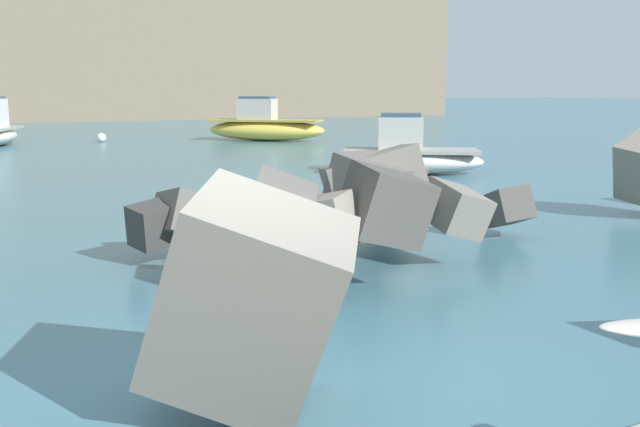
{
  "coord_description": "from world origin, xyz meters",
  "views": [
    {
      "loc": [
        -2.1,
        -4.77,
        2.42
      ],
      "look_at": [
        0.62,
        0.5,
        1.4
      ],
      "focal_mm": 40.16,
      "sensor_mm": 36.0,
      "label": 1
    }
  ],
  "objects": [
    {
      "name": "boat_mid_left",
      "position": [
        11.68,
        27.79,
        0.71
      ],
      "size": [
        5.58,
        5.26,
        2.16
      ],
      "color": "#EAC64C",
      "rests_on": "ground"
    },
    {
      "name": "ground_plane",
      "position": [
        0.0,
        0.0,
        0.0
      ],
      "size": [
        400.0,
        400.0,
        0.0
      ],
      "primitive_type": "plane",
      "color": "#42707F"
    },
    {
      "name": "mooring_buoy_inner",
      "position": [
        4.35,
        30.47,
        0.22
      ],
      "size": [
        0.44,
        0.44,
        0.44
      ],
      "color": "silver",
      "rests_on": "ground"
    },
    {
      "name": "boat_near_centre",
      "position": [
        9.89,
        12.73,
        0.55
      ],
      "size": [
        4.51,
        3.7,
        1.79
      ],
      "color": "beige",
      "rests_on": "ground"
    },
    {
      "name": "breakwater_jetty",
      "position": [
        2.07,
        2.51,
        0.91
      ],
      "size": [
        32.93,
        7.74,
        2.29
      ],
      "color": "slate",
      "rests_on": "ground"
    }
  ]
}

